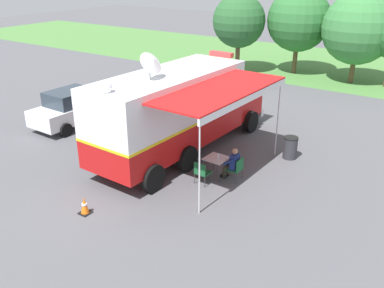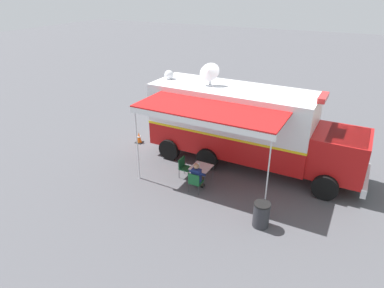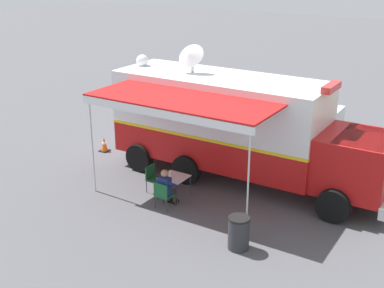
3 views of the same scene
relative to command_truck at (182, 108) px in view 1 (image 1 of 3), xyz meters
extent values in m
plane|color=#515156|center=(-0.06, -0.75, -1.94)|extent=(100.00, 100.00, 0.00)
cube|color=#4C7F3D|center=(-0.06, 19.66, -1.94)|extent=(80.00, 14.00, 0.01)
cube|color=silver|center=(-3.43, 1.60, -1.94)|extent=(0.28, 4.80, 0.01)
cube|color=#B71414|center=(-0.06, -0.75, -0.79)|extent=(2.74, 7.28, 1.10)
cube|color=white|center=(-0.06, -0.75, 0.61)|extent=(2.74, 7.28, 1.70)
cube|color=yellow|center=(-0.06, -0.75, -0.24)|extent=(2.76, 7.30, 0.10)
cube|color=#B71414|center=(0.10, 3.90, -0.49)|extent=(2.37, 2.18, 1.70)
cube|color=#28333D|center=(0.10, 4.10, 0.01)|extent=(2.20, 1.54, 0.70)
cube|color=silver|center=(0.14, 5.03, -1.39)|extent=(2.38, 0.28, 0.36)
cylinder|color=black|center=(-1.16, 3.74, -1.44)|extent=(0.33, 1.01, 1.00)
cylinder|color=black|center=(1.34, 3.66, -1.44)|extent=(0.33, 1.01, 1.00)
cylinder|color=black|center=(-1.33, -1.24, -1.44)|extent=(0.33, 1.01, 1.00)
cylinder|color=black|center=(1.17, -1.33, -1.44)|extent=(0.33, 1.01, 1.00)
cylinder|color=black|center=(-1.39, -3.22, -1.44)|extent=(0.33, 1.01, 1.00)
cylinder|color=black|center=(1.11, -3.31, -1.44)|extent=(0.33, 1.01, 1.00)
cube|color=white|center=(-0.06, -0.75, 1.51)|extent=(2.74, 7.28, 0.10)
cube|color=red|center=(0.07, 2.95, 1.68)|extent=(1.11, 0.32, 0.20)
cylinder|color=silver|center=(-0.09, -1.83, 1.78)|extent=(0.10, 0.10, 0.45)
cone|color=silver|center=(0.06, -1.83, 2.19)|extent=(0.75, 0.92, 0.81)
sphere|color=white|center=(-0.17, -3.94, 1.74)|extent=(0.44, 0.44, 0.44)
cube|color=red|center=(2.29, -0.82, 1.31)|extent=(2.39, 5.83, 0.06)
cube|color=white|center=(3.35, -0.86, 1.17)|extent=(0.27, 5.76, 0.24)
cylinder|color=silver|center=(3.38, 1.87, -0.32)|extent=(0.05, 0.05, 3.25)
cylinder|color=silver|center=(3.20, -3.59, -0.32)|extent=(0.05, 0.05, 3.25)
cube|color=silver|center=(2.33, -1.10, -1.23)|extent=(0.83, 0.83, 0.03)
cylinder|color=#333338|center=(1.97, -0.72, -1.59)|extent=(0.03, 0.03, 0.70)
cylinder|color=#333338|center=(2.71, -0.74, -1.59)|extent=(0.03, 0.03, 0.70)
cylinder|color=#333338|center=(1.94, -1.46, -1.59)|extent=(0.03, 0.03, 0.70)
cylinder|color=#333338|center=(2.68, -1.48, -1.59)|extent=(0.03, 0.03, 0.70)
cylinder|color=silver|center=(2.44, -1.16, -1.11)|extent=(0.07, 0.07, 0.20)
cylinder|color=white|center=(2.44, -1.16, -1.00)|extent=(0.04, 0.04, 0.02)
cube|color=#19562D|center=(3.03, -0.99, -1.52)|extent=(0.50, 0.50, 0.04)
cube|color=#19562D|center=(3.25, -1.00, -1.29)|extent=(0.06, 0.48, 0.44)
cylinder|color=#333338|center=(2.80, -1.20, -1.73)|extent=(0.02, 0.02, 0.42)
cylinder|color=#333338|center=(2.81, -0.76, -1.73)|extent=(0.02, 0.02, 0.42)
cylinder|color=#333338|center=(3.24, -1.22, -1.73)|extent=(0.02, 0.02, 0.42)
cylinder|color=#333338|center=(3.25, -0.78, -1.73)|extent=(0.02, 0.02, 0.42)
cube|color=#19562D|center=(2.23, -1.85, -1.52)|extent=(0.50, 0.50, 0.04)
cube|color=#19562D|center=(2.23, -2.07, -1.29)|extent=(0.48, 0.06, 0.44)
cylinder|color=#333338|center=(2.02, -1.62, -1.73)|extent=(0.02, 0.02, 0.42)
cylinder|color=#333338|center=(2.46, -1.64, -1.73)|extent=(0.02, 0.02, 0.42)
cylinder|color=#333338|center=(2.01, -2.06, -1.73)|extent=(0.02, 0.02, 0.42)
cylinder|color=#333338|center=(2.45, -2.08, -1.73)|extent=(0.02, 0.02, 0.42)
cube|color=navy|center=(3.03, -0.99, -1.22)|extent=(0.25, 0.37, 0.56)
sphere|color=#A37556|center=(3.03, -0.99, -0.80)|extent=(0.22, 0.22, 0.22)
cylinder|color=navy|center=(2.90, -1.22, -1.18)|extent=(0.43, 0.10, 0.34)
cylinder|color=navy|center=(2.91, -0.76, -1.18)|extent=(0.43, 0.10, 0.34)
cylinder|color=#383323|center=(2.84, -1.09, -1.50)|extent=(0.38, 0.14, 0.13)
cylinder|color=#383323|center=(2.66, -1.08, -1.73)|extent=(0.11, 0.11, 0.42)
cube|color=black|center=(2.60, -1.08, -1.91)|extent=(0.24, 0.11, 0.07)
cylinder|color=#383323|center=(2.85, -0.89, -1.50)|extent=(0.38, 0.14, 0.13)
cylinder|color=#383323|center=(2.67, -0.88, -1.73)|extent=(0.11, 0.11, 0.42)
cube|color=black|center=(2.61, -0.88, -1.91)|extent=(0.24, 0.11, 0.07)
cylinder|color=#2D2D33|center=(3.99, 1.92, -1.52)|extent=(0.56, 0.56, 0.85)
cylinder|color=black|center=(3.99, 1.92, -1.06)|extent=(0.57, 0.57, 0.06)
cube|color=black|center=(0.22, -5.63, -1.93)|extent=(0.36, 0.36, 0.03)
cone|color=orange|center=(0.22, -5.63, -1.64)|extent=(0.26, 0.26, 0.55)
cylinder|color=white|center=(0.22, -5.63, -1.61)|extent=(0.17, 0.17, 0.06)
cube|color=silver|center=(-6.24, -0.30, -1.24)|extent=(1.88, 4.23, 0.76)
cube|color=#28333D|center=(-6.24, -0.45, -0.52)|extent=(1.64, 2.13, 0.68)
cylinder|color=black|center=(-7.11, 1.02, -1.62)|extent=(0.23, 0.64, 0.64)
cylinder|color=black|center=(-5.32, 0.99, -1.62)|extent=(0.23, 0.64, 0.64)
cylinder|color=black|center=(-7.16, -1.58, -1.62)|extent=(0.23, 0.64, 0.64)
cylinder|color=black|center=(-5.36, -1.62, -1.62)|extent=(0.23, 0.64, 0.64)
cylinder|color=brown|center=(-4.87, 13.79, -0.78)|extent=(0.32, 0.32, 2.32)
sphere|color=#285B2D|center=(-4.87, 13.79, 1.66)|extent=(3.68, 3.68, 3.68)
cylinder|color=brown|center=(-1.32, 15.85, -0.84)|extent=(0.32, 0.32, 2.21)
sphere|color=#2D6B33|center=(-1.32, 15.85, 1.79)|extent=(4.35, 4.35, 4.35)
cylinder|color=brown|center=(2.81, 15.47, -0.99)|extent=(0.32, 0.32, 1.91)
sphere|color=#387A3D|center=(2.81, 15.47, 1.57)|extent=(4.59, 4.59, 4.59)
camera|label=1|loc=(9.41, -13.16, 5.35)|focal=39.31mm
camera|label=2|loc=(13.49, 3.96, 5.67)|focal=31.90mm
camera|label=3|loc=(14.69, 6.70, 5.35)|focal=47.79mm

